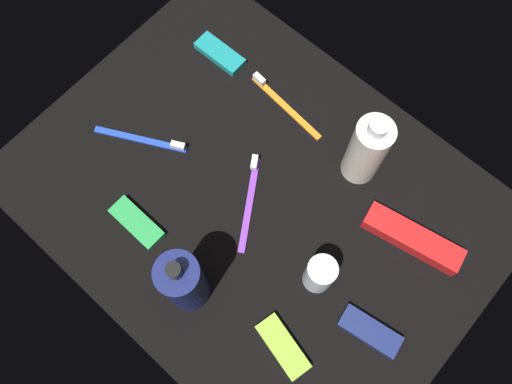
% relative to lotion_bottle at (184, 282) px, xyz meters
% --- Properties ---
extents(ground_plane, '(0.84, 0.64, 0.01)m').
position_rel_lotion_bottle_xyz_m(ground_plane, '(-0.03, 0.20, -0.09)').
color(ground_plane, black).
extents(lotion_bottle, '(0.07, 0.07, 0.20)m').
position_rel_lotion_bottle_xyz_m(lotion_bottle, '(0.00, 0.00, 0.00)').
color(lotion_bottle, navy).
rests_on(lotion_bottle, ground_plane).
extents(bodywash_bottle, '(0.07, 0.07, 0.18)m').
position_rel_lotion_bottle_xyz_m(bodywash_bottle, '(0.07, 0.37, -0.01)').
color(bodywash_bottle, silver).
rests_on(bodywash_bottle, ground_plane).
extents(deodorant_stick, '(0.05, 0.05, 0.09)m').
position_rel_lotion_bottle_xyz_m(deodorant_stick, '(0.15, 0.16, -0.04)').
color(deodorant_stick, silver).
rests_on(deodorant_stick, ground_plane).
extents(toothbrush_purple, '(0.11, 0.16, 0.02)m').
position_rel_lotion_bottle_xyz_m(toothbrush_purple, '(-0.04, 0.19, -0.08)').
color(toothbrush_purple, purple).
rests_on(toothbrush_purple, ground_plane).
extents(toothbrush_blue, '(0.16, 0.09, 0.02)m').
position_rel_lotion_bottle_xyz_m(toothbrush_blue, '(-0.26, 0.15, -0.08)').
color(toothbrush_blue, blue).
rests_on(toothbrush_blue, ground_plane).
extents(toothbrush_orange, '(0.18, 0.03, 0.02)m').
position_rel_lotion_bottle_xyz_m(toothbrush_orange, '(-0.12, 0.37, -0.08)').
color(toothbrush_orange, orange).
rests_on(toothbrush_orange, ground_plane).
extents(toothpaste_box_red, '(0.18, 0.08, 0.03)m').
position_rel_lotion_bottle_xyz_m(toothpaste_box_red, '(0.23, 0.32, -0.07)').
color(toothpaste_box_red, red).
rests_on(toothpaste_box_red, ground_plane).
extents(snack_bar_green, '(0.10, 0.04, 0.01)m').
position_rel_lotion_bottle_xyz_m(snack_bar_green, '(-0.15, 0.02, -0.08)').
color(snack_bar_green, green).
rests_on(snack_bar_green, ground_plane).
extents(snack_bar_teal, '(0.10, 0.04, 0.01)m').
position_rel_lotion_bottle_xyz_m(snack_bar_teal, '(-0.28, 0.37, -0.08)').
color(snack_bar_teal, teal).
rests_on(snack_bar_teal, ground_plane).
extents(snack_bar_lime, '(0.11, 0.06, 0.01)m').
position_rel_lotion_bottle_xyz_m(snack_bar_lime, '(0.18, 0.03, -0.08)').
color(snack_bar_lime, '#8CD133').
rests_on(snack_bar_lime, ground_plane).
extents(snack_bar_navy, '(0.11, 0.06, 0.01)m').
position_rel_lotion_bottle_xyz_m(snack_bar_navy, '(0.27, 0.15, -0.08)').
color(snack_bar_navy, navy).
rests_on(snack_bar_navy, ground_plane).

